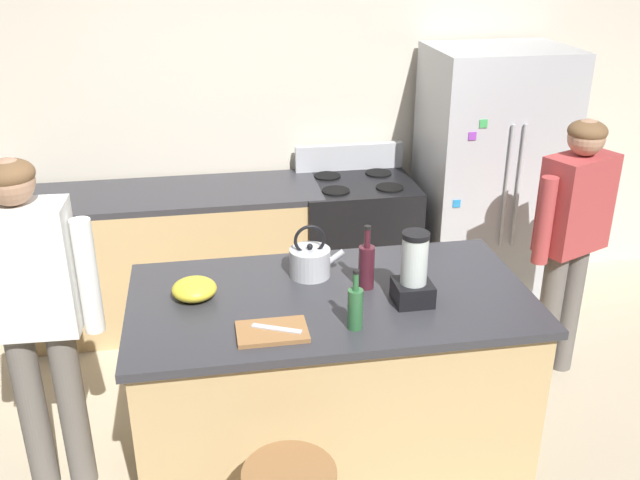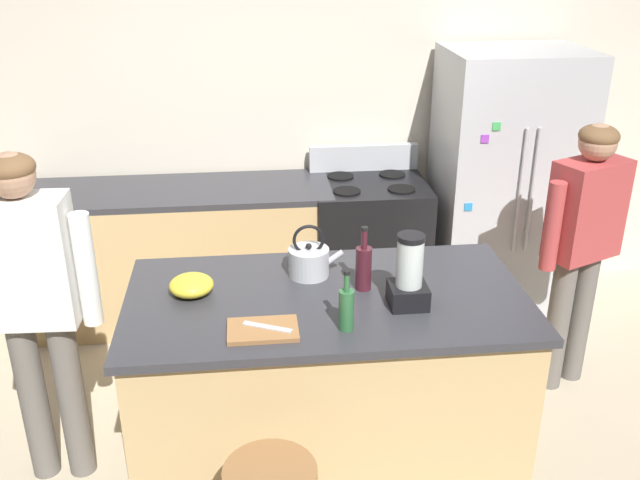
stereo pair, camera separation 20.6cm
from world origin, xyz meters
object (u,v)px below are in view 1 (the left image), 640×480
(person_by_island_left, at_px, (32,302))
(chef_knife, at_px, (277,329))
(person_by_sink_right, at_px, (572,228))
(mixing_bowl, at_px, (194,289))
(tea_kettle, at_px, (310,261))
(stove_range, at_px, (356,245))
(refrigerator, at_px, (489,182))
(bottle_olive_oil, at_px, (355,307))
(cutting_board, at_px, (272,332))
(kitchen_island, at_px, (330,380))
(bottle_wine, at_px, (366,265))
(blender_appliance, at_px, (414,273))

(person_by_island_left, height_order, chef_knife, person_by_island_left)
(person_by_sink_right, xyz_separation_m, mixing_bowl, (-2.11, -0.44, 0.04))
(tea_kettle, bearing_deg, stove_range, 67.83)
(refrigerator, bearing_deg, bottle_olive_oil, -126.74)
(stove_range, distance_m, tea_kettle, 1.51)
(cutting_board, distance_m, chef_knife, 0.02)
(kitchen_island, bearing_deg, cutting_board, -136.63)
(refrigerator, xyz_separation_m, person_by_island_left, (-2.72, -1.45, 0.10))
(kitchen_island, xyz_separation_m, bottle_olive_oil, (0.05, -0.30, 0.57))
(person_by_island_left, xyz_separation_m, bottle_wine, (1.50, 0.01, 0.05))
(bottle_olive_oil, bearing_deg, person_by_sink_right, 29.92)
(person_by_island_left, bearing_deg, tea_kettle, 7.85)
(bottle_olive_oil, bearing_deg, stove_range, 76.97)
(bottle_olive_oil, relative_size, tea_kettle, 1.00)
(kitchen_island, distance_m, cutting_board, 0.64)
(person_by_sink_right, relative_size, tea_kettle, 5.76)
(mixing_bowl, bearing_deg, cutting_board, -49.63)
(tea_kettle, bearing_deg, refrigerator, 41.36)
(blender_appliance, xyz_separation_m, tea_kettle, (-0.42, 0.35, -0.07))
(blender_appliance, relative_size, mixing_bowl, 1.67)
(chef_knife, bearing_deg, blender_appliance, 39.35)
(person_by_sink_right, xyz_separation_m, tea_kettle, (-1.55, -0.31, 0.07))
(bottle_olive_oil, relative_size, chef_knife, 1.25)
(stove_range, xyz_separation_m, cutting_board, (-0.78, -1.81, 0.47))
(bottle_wine, xyz_separation_m, tea_kettle, (-0.24, 0.17, -0.04))
(stove_range, relative_size, person_by_sink_right, 0.71)
(kitchen_island, distance_m, chef_knife, 0.64)
(chef_knife, bearing_deg, mixing_bowl, 157.02)
(stove_range, bearing_deg, bottle_olive_oil, -103.03)
(person_by_island_left, relative_size, bottle_wine, 5.29)
(person_by_sink_right, distance_m, bottle_wine, 1.40)
(person_by_sink_right, bearing_deg, cutting_board, -155.52)
(kitchen_island, height_order, bottle_olive_oil, bottle_olive_oil)
(person_by_sink_right, bearing_deg, bottle_wine, -160.06)
(person_by_sink_right, relative_size, blender_appliance, 4.60)
(bottle_olive_oil, bearing_deg, refrigerator, 53.26)
(stove_range, xyz_separation_m, tea_kettle, (-0.53, -1.30, 0.54))
(blender_appliance, bearing_deg, bottle_olive_oil, -150.01)
(mixing_bowl, xyz_separation_m, tea_kettle, (0.56, 0.14, 0.03))
(mixing_bowl, height_order, tea_kettle, tea_kettle)
(kitchen_island, height_order, tea_kettle, tea_kettle)
(stove_range, height_order, chef_knife, stove_range)
(person_by_island_left, relative_size, tea_kettle, 6.06)
(mixing_bowl, distance_m, tea_kettle, 0.58)
(mixing_bowl, relative_size, tea_kettle, 0.75)
(blender_appliance, distance_m, mixing_bowl, 1.00)
(stove_range, bearing_deg, tea_kettle, -112.17)
(refrigerator, height_order, bottle_olive_oil, refrigerator)
(blender_appliance, bearing_deg, stove_range, 85.97)
(kitchen_island, distance_m, mixing_bowl, 0.82)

